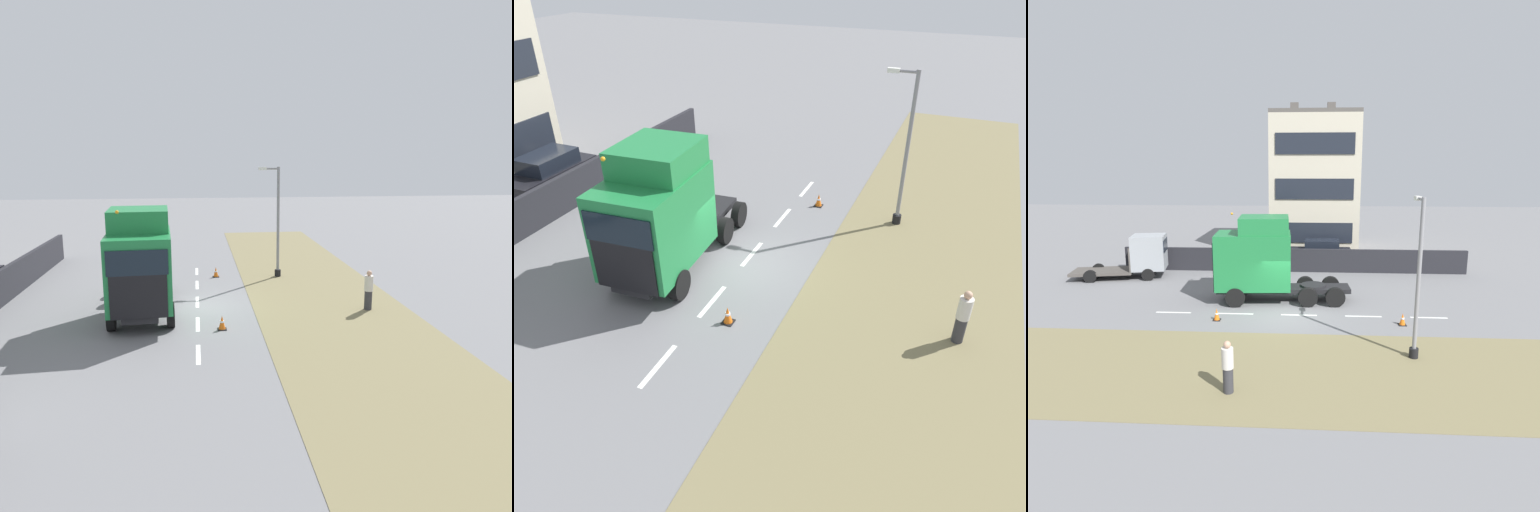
% 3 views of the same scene
% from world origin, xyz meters
% --- Properties ---
extents(ground_plane, '(120.00, 120.00, 0.00)m').
position_xyz_m(ground_plane, '(0.00, 0.00, 0.00)').
color(ground_plane, slate).
rests_on(ground_plane, ground).
extents(grass_verge, '(7.00, 44.00, 0.01)m').
position_xyz_m(grass_verge, '(-6.00, 0.00, 0.01)').
color(grass_verge, olive).
rests_on(grass_verge, ground).
extents(lane_markings, '(0.16, 14.60, 0.00)m').
position_xyz_m(lane_markings, '(0.00, -0.70, 0.00)').
color(lane_markings, white).
rests_on(lane_markings, ground).
extents(boundary_wall, '(0.25, 24.00, 1.64)m').
position_xyz_m(boundary_wall, '(9.00, 0.00, 0.82)').
color(boundary_wall, '#232328').
rests_on(boundary_wall, ground).
extents(lorry_cab, '(3.04, 7.46, 4.81)m').
position_xyz_m(lorry_cab, '(2.31, 1.57, 2.35)').
color(lorry_cab, black).
rests_on(lorry_cab, ground).
extents(parked_car, '(2.00, 4.54, 1.99)m').
position_xyz_m(parked_car, '(10.79, -2.00, 0.97)').
color(parked_car, black).
rests_on(parked_car, ground).
extents(lamp_post, '(1.30, 0.35, 6.22)m').
position_xyz_m(lamp_post, '(-4.54, -5.28, 2.82)').
color(lamp_post, black).
rests_on(lamp_post, ground).
extents(pedestrian, '(0.39, 0.39, 1.81)m').
position_xyz_m(pedestrian, '(-7.63, 1.42, 0.89)').
color(pedestrian, '#333338').
rests_on(pedestrian, ground).
extents(traffic_cone_lead, '(0.36, 0.36, 0.58)m').
position_xyz_m(traffic_cone_lead, '(-1.08, -5.58, 0.28)').
color(traffic_cone_lead, black).
rests_on(traffic_cone_lead, ground).
extents(traffic_cone_trailing, '(0.36, 0.36, 0.58)m').
position_xyz_m(traffic_cone_trailing, '(-0.97, 3.25, 0.28)').
color(traffic_cone_trailing, black).
rests_on(traffic_cone_trailing, ground).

